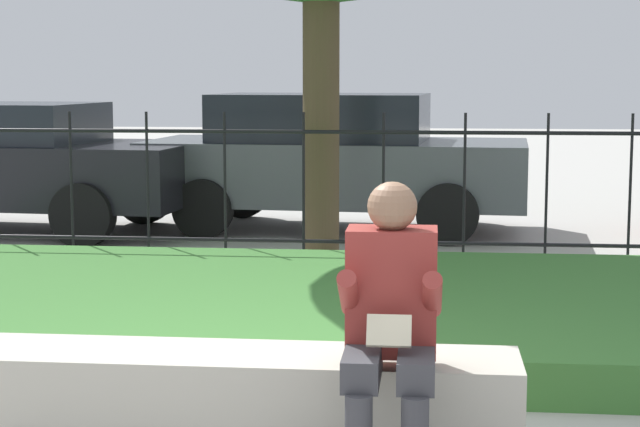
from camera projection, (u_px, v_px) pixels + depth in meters
name	position (u px, v px, depth m)	size (l,w,h in m)	color
stone_bench	(239.00, 407.00, 4.84)	(2.52, 0.50, 0.46)	#B7B2A3
person_seated_reader	(390.00, 320.00, 4.43)	(0.42, 0.73, 1.26)	black
grass_berm	(319.00, 309.00, 7.21)	(8.84, 3.39, 0.26)	#3D7533
iron_fence	(343.00, 189.00, 9.12)	(6.84, 0.03, 1.39)	black
car_parked_center	(333.00, 159.00, 11.70)	(4.22, 2.12, 1.50)	#4C5156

